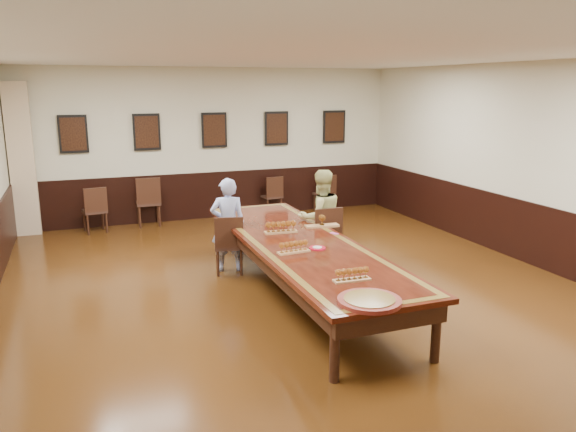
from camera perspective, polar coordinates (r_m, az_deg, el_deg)
name	(u,v)px	position (r m, az deg, el deg)	size (l,w,h in m)	color
floor	(301,294)	(7.88, 1.29, -7.95)	(8.00, 10.00, 0.02)	black
ceiling	(302,54)	(7.36, 1.43, 16.13)	(8.00, 10.00, 0.02)	white
wall_back	(214,144)	(12.21, -7.54, 7.26)	(8.00, 0.02, 3.20)	beige
wall_right	(538,165)	(9.68, 24.03, 4.73)	(0.02, 10.00, 3.20)	beige
chair_man	(229,244)	(8.65, -6.04, -2.81)	(0.43, 0.47, 0.92)	#321D16
chair_woman	(323,236)	(8.92, 3.58, -2.05)	(0.46, 0.50, 0.98)	#321D16
spare_chair_a	(95,209)	(11.61, -19.06, 0.64)	(0.43, 0.47, 0.91)	#321D16
spare_chair_b	(148,201)	(11.86, -14.03, 1.48)	(0.48, 0.52, 1.02)	#321D16
spare_chair_c	(271,195)	(12.56, -1.71, 2.15)	(0.41, 0.44, 0.87)	#321D16
spare_chair_d	(324,193)	(12.89, 3.71, 2.37)	(0.40, 0.43, 0.85)	#321D16
person_man	(228,225)	(8.68, -6.11, -0.90)	(0.53, 0.35, 1.46)	#4E69C5
person_woman	(321,218)	(8.95, 3.32, -0.17)	(0.76, 0.59, 1.54)	#CCCD80
pink_phone	(334,233)	(8.06, 4.71, -1.78)	(0.06, 0.13, 0.01)	#D7479B
curtain	(22,160)	(11.76, -25.44, 5.15)	(0.45, 0.18, 2.90)	tan
wainscoting	(301,259)	(7.71, 1.31, -4.41)	(8.00, 10.00, 1.00)	black
conference_table	(301,251)	(7.68, 1.32, -3.62)	(1.40, 5.00, 0.76)	black
posters	(214,130)	(12.11, -7.50, 8.64)	(6.14, 0.04, 0.74)	black
flight_a	(281,228)	(8.06, -0.73, -1.18)	(0.48, 0.19, 0.18)	#A37244
flight_b	(322,221)	(8.42, 3.48, -0.53)	(0.52, 0.20, 0.19)	#A37244
flight_c	(294,247)	(7.11, 0.57, -3.21)	(0.43, 0.17, 0.16)	#A37244
flight_d	(352,275)	(6.14, 6.53, -5.98)	(0.42, 0.14, 0.15)	#A37244
red_plate_grp	(317,248)	(7.31, 3.01, -3.28)	(0.22, 0.22, 0.03)	#B80C24
carved_platter	(369,301)	(5.60, 8.27, -8.50)	(0.78, 0.78, 0.05)	#571511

